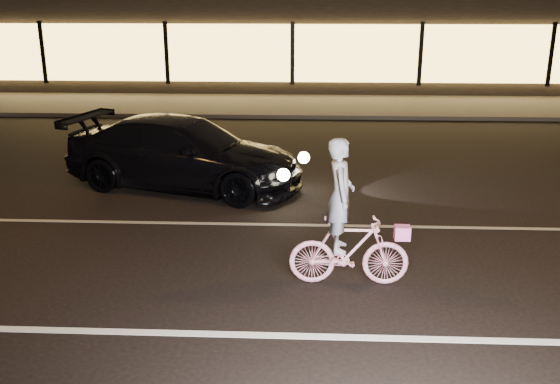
{
  "coord_description": "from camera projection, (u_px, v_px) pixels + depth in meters",
  "views": [
    {
      "loc": [
        0.59,
        -7.66,
        3.69
      ],
      "look_at": [
        0.21,
        0.6,
        1.02
      ],
      "focal_mm": 40.0,
      "sensor_mm": 36.0,
      "label": 1
    }
  ],
  "objects": [
    {
      "name": "sedan",
      "position": [
        184.0,
        153.0,
        12.16
      ],
      "size": [
        5.05,
        3.14,
        1.37
      ],
      "rotation": [
        0.0,
        0.0,
        1.29
      ],
      "color": "black",
      "rests_on": "ground"
    },
    {
      "name": "sidewalk",
      "position": [
        291.0,
        106.0,
        20.78
      ],
      "size": [
        30.0,
        4.0,
        0.12
      ],
      "primitive_type": "cube",
      "color": "#383533",
      "rests_on": "ground"
    },
    {
      "name": "lane_stripe_far",
      "position": [
        271.0,
        224.0,
        10.34
      ],
      "size": [
        60.0,
        0.1,
        0.01
      ],
      "primitive_type": "cube",
      "color": "gray",
      "rests_on": "ground"
    },
    {
      "name": "cyclist",
      "position": [
        347.0,
        234.0,
        8.05
      ],
      "size": [
        1.57,
        0.54,
        1.97
      ],
      "rotation": [
        0.0,
        0.0,
        1.57
      ],
      "color": "#E82E67",
      "rests_on": "ground"
    },
    {
      "name": "ground",
      "position": [
        262.0,
        277.0,
        8.44
      ],
      "size": [
        90.0,
        90.0,
        0.0
      ],
      "primitive_type": "plane",
      "color": "black",
      "rests_on": "ground"
    },
    {
      "name": "storefront",
      "position": [
        295.0,
        31.0,
        25.82
      ],
      "size": [
        25.4,
        8.42,
        4.2
      ],
      "color": "black",
      "rests_on": "ground"
    },
    {
      "name": "lane_stripe_near",
      "position": [
        253.0,
        335.0,
        7.02
      ],
      "size": [
        60.0,
        0.12,
        0.01
      ],
      "primitive_type": "cube",
      "color": "silver",
      "rests_on": "ground"
    }
  ]
}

